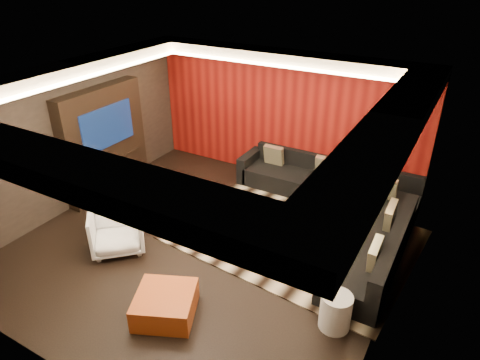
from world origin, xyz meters
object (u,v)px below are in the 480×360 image
Objects in this scene: white_side_table at (335,311)px; armchair at (117,228)px; coffee_table at (260,223)px; sectional_sofa at (340,208)px; drum_stool at (233,236)px; orange_ottoman at (165,304)px.

armchair reaches higher than white_side_table.
sectional_sofa reaches higher than coffee_table.
drum_stool is 2.16m from sectional_sofa.
orange_ottoman is at bearing -90.27° from drum_stool.
white_side_table is 2.68m from sectional_sofa.
coffee_table is 1.54m from sectional_sofa.
armchair is (-1.65, 0.82, 0.22)m from orange_ottoman.
coffee_table is 2.07× the size of white_side_table.
orange_ottoman is (-0.01, -1.81, -0.04)m from drum_stool.
armchair is (-3.75, -0.13, 0.13)m from white_side_table.
coffee_table is at bearing 86.12° from orange_ottoman.
armchair reaches higher than drum_stool.
coffee_table is at bearing -0.60° from armchair.
coffee_table is 2.51m from armchair.
orange_ottoman is (-2.10, -0.95, -0.09)m from white_side_table.
coffee_table is at bearing 77.17° from drum_stool.
drum_stool is 0.46× the size of armchair.
white_side_table reaches higher than drum_stool.
coffee_table is 2.76× the size of drum_stool.
sectional_sofa is (1.16, 1.00, 0.15)m from coffee_table.
armchair is (-1.82, -1.71, 0.28)m from coffee_table.
white_side_table is at bearing -73.42° from sectional_sofa.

